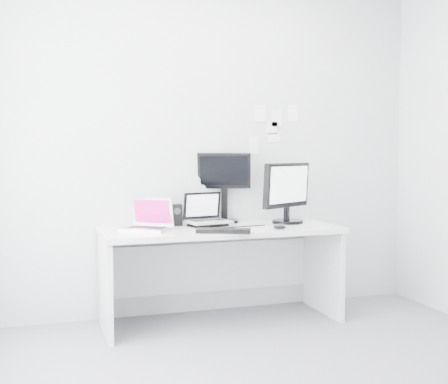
# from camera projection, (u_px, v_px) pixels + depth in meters

# --- Properties ---
(ground) EXTENTS (3.60, 3.60, 0.00)m
(ground) POSITION_uv_depth(u_px,v_px,m) (288.00, 384.00, 3.21)
(ground) COLOR slate
(ground) RESTS_ON ground
(back_wall) EXTENTS (3.60, 0.00, 3.60)m
(back_wall) POSITION_uv_depth(u_px,v_px,m) (208.00, 146.00, 4.63)
(back_wall) COLOR #B3B6B8
(back_wall) RESTS_ON ground
(desk) EXTENTS (1.80, 0.70, 0.73)m
(desk) POSITION_uv_depth(u_px,v_px,m) (221.00, 275.00, 4.37)
(desk) COLOR silver
(desk) RESTS_ON ground
(macbook) EXTENTS (0.42, 0.40, 0.25)m
(macbook) POSITION_uv_depth(u_px,v_px,m) (146.00, 213.00, 4.16)
(macbook) COLOR #AFAEB3
(macbook) RESTS_ON desk
(speaker) EXTENTS (0.10, 0.10, 0.17)m
(speaker) POSITION_uv_depth(u_px,v_px,m) (176.00, 215.00, 4.45)
(speaker) COLOR black
(speaker) RESTS_ON desk
(dell_laptop) EXTENTS (0.36, 0.31, 0.27)m
(dell_laptop) POSITION_uv_depth(u_px,v_px,m) (208.00, 209.00, 4.41)
(dell_laptop) COLOR #A6A8AD
(dell_laptop) RESTS_ON desk
(rear_monitor) EXTENTS (0.45, 0.30, 0.58)m
(rear_monitor) POSITION_uv_depth(u_px,v_px,m) (224.00, 187.00, 4.65)
(rear_monitor) COLOR black
(rear_monitor) RESTS_ON desk
(samsung_monitor) EXTENTS (0.60, 0.49, 0.50)m
(samsung_monitor) POSITION_uv_depth(u_px,v_px,m) (288.00, 192.00, 4.59)
(samsung_monitor) COLOR black
(samsung_monitor) RESTS_ON desk
(keyboard) EXTENTS (0.41, 0.27, 0.03)m
(keyboard) POSITION_uv_depth(u_px,v_px,m) (224.00, 231.00, 4.06)
(keyboard) COLOR black
(keyboard) RESTS_ON desk
(mouse) EXTENTS (0.11, 0.09, 0.03)m
(mouse) POSITION_uv_depth(u_px,v_px,m) (280.00, 227.00, 4.23)
(mouse) COLOR black
(mouse) RESTS_ON desk
(wall_note_0) EXTENTS (0.10, 0.00, 0.14)m
(wall_note_0) POSITION_uv_depth(u_px,v_px,m) (260.00, 113.00, 4.75)
(wall_note_0) COLOR white
(wall_note_0) RESTS_ON back_wall
(wall_note_1) EXTENTS (0.09, 0.00, 0.13)m
(wall_note_1) POSITION_uv_depth(u_px,v_px,m) (277.00, 119.00, 4.80)
(wall_note_1) COLOR white
(wall_note_1) RESTS_ON back_wall
(wall_note_2) EXTENTS (0.10, 0.00, 0.14)m
(wall_note_2) POSITION_uv_depth(u_px,v_px,m) (293.00, 113.00, 4.84)
(wall_note_2) COLOR white
(wall_note_2) RESTS_ON back_wall
(wall_note_3) EXTENTS (0.11, 0.00, 0.08)m
(wall_note_3) POSITION_uv_depth(u_px,v_px,m) (274.00, 138.00, 4.80)
(wall_note_3) COLOR white
(wall_note_3) RESTS_ON back_wall
(wall_note_4) EXTENTS (0.10, 0.00, 0.10)m
(wall_note_4) POSITION_uv_depth(u_px,v_px,m) (272.00, 128.00, 4.79)
(wall_note_4) COLOR white
(wall_note_4) RESTS_ON back_wall
(wall_note_5) EXTENTS (0.09, 0.00, 0.15)m
(wall_note_5) POSITION_uv_depth(u_px,v_px,m) (254.00, 145.00, 4.75)
(wall_note_5) COLOR white
(wall_note_5) RESTS_ON back_wall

